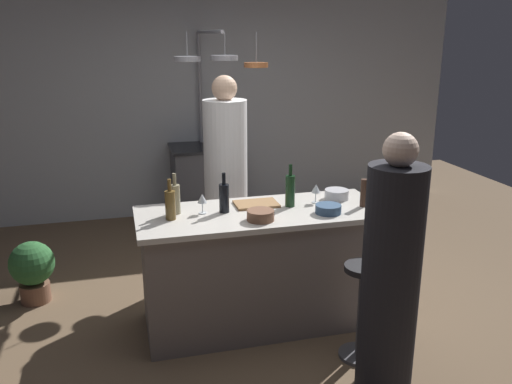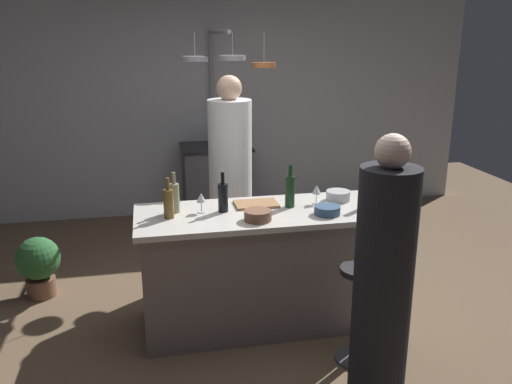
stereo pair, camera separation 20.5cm
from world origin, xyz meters
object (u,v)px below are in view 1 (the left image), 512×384
Objects in this scene: chef at (226,186)px; wine_glass_near_left_guest at (316,189)px; mixing_bowl_steel at (337,194)px; wine_glass_by_chef at (202,199)px; wine_bottle_red at (290,190)px; mixing_bowl_wooden at (261,215)px; wine_bottle_amber at (170,204)px; wine_bottle_dark at (224,197)px; stove_range at (206,183)px; cutting_board at (256,204)px; bar_stool_right at (362,307)px; potted_plant at (32,268)px; guest_right at (390,279)px; mixing_bowl_blue at (328,209)px; pepper_mill at (364,193)px; wine_bottle_white at (175,198)px.

wine_glass_near_left_guest is at bearing -58.60° from chef.
wine_glass_by_chef is at bearing -175.64° from mixing_bowl_steel.
chef is at bearing 68.25° from wine_glass_by_chef.
wine_bottle_red reaches higher than wine_glass_by_chef.
wine_glass_by_chef is 0.77× the size of mixing_bowl_wooden.
wine_bottle_dark is (0.39, 0.06, 0.00)m from wine_bottle_amber.
stove_range is 6.10× the size of wine_glass_near_left_guest.
cutting_board is 1.11× the size of wine_bottle_amber.
bar_stool_right is 2.36× the size of wine_bottle_amber.
potted_plant is at bearing 159.27° from cutting_board.
wine_bottle_dark is at bearing 127.40° from guest_right.
pepper_mill is at bearing 14.20° from mixing_bowl_blue.
guest_right is 0.99m from mixing_bowl_wooden.
wine_glass_near_left_guest is at bearing -79.22° from stove_range.
pepper_mill is 0.73× the size of wine_bottle_amber.
mixing_bowl_steel is (0.13, 1.12, 0.18)m from guest_right.
wine_glass_by_chef is at bearing 176.03° from wine_bottle_dark.
guest_right reaches higher than potted_plant.
mixing_bowl_blue is 0.98× the size of mixing_bowl_wooden.
wine_bottle_amber is 1.31m from mixing_bowl_steel.
pepper_mill is 1.03m from wine_bottle_dark.
wine_glass_by_chef reaches higher than potted_plant.
bar_stool_right is 2.30× the size of wine_bottle_white.
pepper_mill is 0.83m from mixing_bowl_wooden.
wine_glass_by_chef is (-0.87, -0.03, 0.00)m from wine_glass_near_left_guest.
cutting_board is (1.72, -0.65, 0.61)m from potted_plant.
mixing_bowl_wooden is at bearing -172.97° from pepper_mill.
potted_plant is 2.54m from mixing_bowl_steel.
mixing_bowl_steel is (0.41, 0.08, -0.09)m from wine_bottle_red.
bar_stool_right is at bearing -39.86° from wine_bottle_dark.
guest_right reaches higher than wine_glass_by_chef.
cutting_board is 2.19× the size of wine_glass_near_left_guest.
wine_bottle_amber is (-1.18, 0.60, 0.63)m from bar_stool_right.
pepper_mill is (0.24, 0.89, 0.25)m from guest_right.
pepper_mill reaches higher than mixing_bowl_blue.
guest_right is at bearing -39.45° from wine_bottle_amber.
potted_plant is 2.74× the size of mixing_bowl_wooden.
mixing_bowl_blue is (0.87, -0.22, -0.07)m from wine_glass_by_chef.
wine_bottle_white is at bearing -104.47° from stove_range.
guest_right is at bearing -85.20° from mixing_bowl_blue.
wine_glass_by_chef reaches higher than cutting_board.
wine_bottle_dark is 0.72m from wine_glass_near_left_guest.
wine_bottle_red is 2.19× the size of wine_glass_near_left_guest.
bar_stool_right is at bearing 88.14° from guest_right.
wine_bottle_amber reaches higher than pepper_mill.
wine_bottle_red is at bearing 40.05° from mixing_bowl_wooden.
mixing_bowl_blue reaches higher than bar_stool_right.
potted_plant is (-1.72, -1.66, -0.15)m from stove_range.
chef reaches higher than stove_range.
potted_plant is at bearing 142.82° from wine_bottle_amber.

